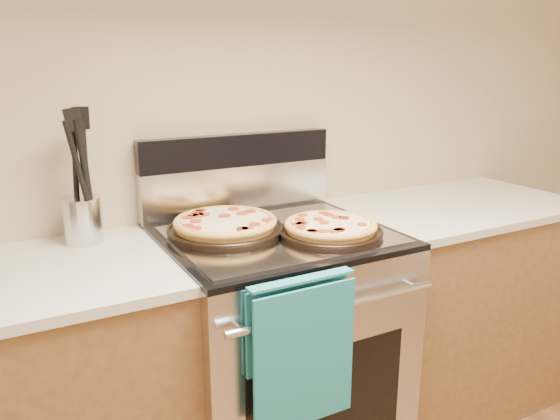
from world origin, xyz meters
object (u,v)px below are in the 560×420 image
range_body (276,356)px  utensil_crock (83,220)px  pepperoni_pizza_front (331,228)px  pepperoni_pizza_back (225,225)px

range_body → utensil_crock: size_ratio=5.96×
range_body → pepperoni_pizza_front: 0.53m
pepperoni_pizza_back → utensil_crock: (-0.43, 0.17, 0.03)m
utensil_crock → pepperoni_pizza_front: bearing=-26.3°
range_body → pepperoni_pizza_front: pepperoni_pizza_front is taller
pepperoni_pizza_front → utensil_crock: size_ratio=2.28×
pepperoni_pizza_front → range_body: bearing=140.2°
pepperoni_pizza_back → pepperoni_pizza_front: size_ratio=1.13×
pepperoni_pizza_back → utensil_crock: bearing=158.4°
range_body → pepperoni_pizza_back: 0.53m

